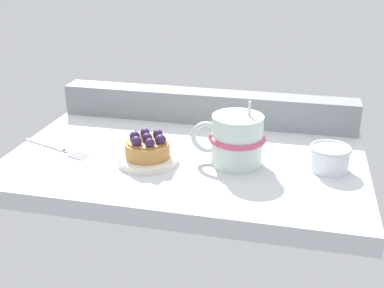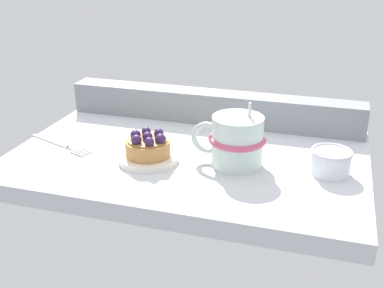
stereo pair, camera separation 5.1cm
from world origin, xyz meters
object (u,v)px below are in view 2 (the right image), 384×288
Objects in this scene: raspberry_tart at (148,146)px; coffee_mug at (236,141)px; dessert_plate at (148,158)px; sugar_bowl at (331,161)px; dessert_fork at (60,144)px.

raspberry_tart is 0.60× the size of coffee_mug.
sugar_bowl reaches higher than dessert_plate.
raspberry_tart is at bearing -5.29° from dessert_fork.
dessert_plate is at bearing -167.98° from coffee_mug.
coffee_mug reaches higher than dessert_plate.
raspberry_tart is 15.92cm from coffee_mug.
coffee_mug is at bearing 12.02° from dessert_plate.
dessert_plate is 16.37cm from coffee_mug.
dessert_plate is 1.35× the size of raspberry_tart.
coffee_mug is 0.86× the size of dessert_fork.
coffee_mug reaches higher than raspberry_tart.
sugar_bowl is (16.42, 1.12, -2.27)cm from coffee_mug.
dessert_fork is (-34.89, -1.52, -4.31)cm from coffee_mug.
raspberry_tart reaches higher than dessert_fork.
dessert_fork is (-19.38, 1.78, -0.26)cm from dessert_plate.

